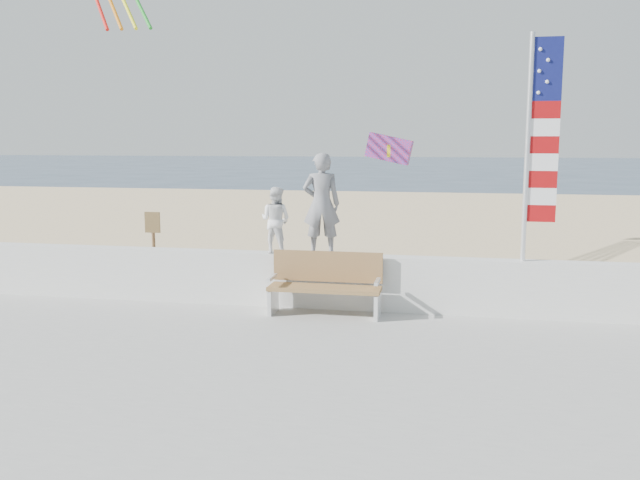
# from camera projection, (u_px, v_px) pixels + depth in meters

# --- Properties ---
(ground) EXTENTS (220.00, 220.00, 0.00)m
(ground) POSITION_uv_depth(u_px,v_px,m) (282.00, 353.00, 9.54)
(ground) COLOR #2A3D55
(ground) RESTS_ON ground
(sand) EXTENTS (90.00, 40.00, 0.08)m
(sand) POSITION_uv_depth(u_px,v_px,m) (364.00, 249.00, 18.27)
(sand) COLOR beige
(sand) RESTS_ON ground
(seawall) EXTENTS (30.00, 0.35, 0.90)m
(seawall) POSITION_uv_depth(u_px,v_px,m) (311.00, 280.00, 11.39)
(seawall) COLOR silver
(seawall) RESTS_ON boardwalk
(adult) EXTENTS (0.68, 0.51, 1.69)m
(adult) POSITION_uv_depth(u_px,v_px,m) (321.00, 204.00, 11.16)
(adult) COLOR slate
(adult) RESTS_ON seawall
(child) EXTENTS (0.63, 0.55, 1.12)m
(child) POSITION_uv_depth(u_px,v_px,m) (276.00, 220.00, 11.35)
(child) COLOR white
(child) RESTS_ON seawall
(bench) EXTENTS (1.80, 0.57, 1.00)m
(bench) POSITION_uv_depth(u_px,v_px,m) (326.00, 283.00, 10.87)
(bench) COLOR olive
(bench) RESTS_ON boardwalk
(flag) EXTENTS (0.50, 0.08, 3.50)m
(flag) POSITION_uv_depth(u_px,v_px,m) (537.00, 138.00, 10.37)
(flag) COLOR white
(flag) RESTS_ON seawall
(parafoil_kite) EXTENTS (1.04, 0.37, 0.70)m
(parafoil_kite) POSITION_uv_depth(u_px,v_px,m) (390.00, 149.00, 14.46)
(parafoil_kite) COLOR #F91B2F
(parafoil_kite) RESTS_ON ground
(sign) EXTENTS (0.32, 0.07, 1.46)m
(sign) POSITION_uv_depth(u_px,v_px,m) (153.00, 241.00, 13.64)
(sign) COLOR brown
(sign) RESTS_ON sand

